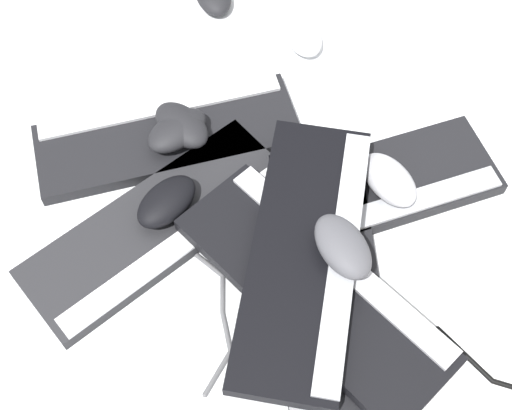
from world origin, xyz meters
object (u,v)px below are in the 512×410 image
object	(u,v)px
keyboard_3	(326,277)
mouse_4	(182,125)
keyboard_2	(159,226)
mouse_6	(343,246)
mouse_2	(177,131)
mouse_5	(389,180)
keyboard_1	(168,135)
keyboard_5	(306,252)
mouse_3	(302,35)
keyboard_4	(314,288)
keyboard_0	(363,190)
mouse_0	(167,202)

from	to	relation	value
keyboard_3	mouse_4	bearing A→B (deg)	108.58
keyboard_2	mouse_6	world-z (taller)	mouse_6
mouse_2	mouse_5	bearing A→B (deg)	122.77
mouse_2	keyboard_1	bearing A→B (deg)	-81.60
keyboard_5	mouse_3	world-z (taller)	keyboard_5
keyboard_4	mouse_6	world-z (taller)	mouse_6
keyboard_4	keyboard_5	distance (m)	0.05
keyboard_2	mouse_6	xyz separation A→B (m)	(0.22, -0.18, 0.10)
keyboard_1	keyboard_3	distance (m)	0.37
keyboard_1	mouse_2	distance (m)	0.05
mouse_2	mouse_6	xyz separation A→B (m)	(0.14, -0.32, 0.06)
keyboard_0	keyboard_1	size ratio (longest dim) A/B	0.98
keyboard_0	mouse_4	distance (m)	0.31
keyboard_3	keyboard_5	xyz separation A→B (m)	(-0.03, 0.02, 0.06)
mouse_3	mouse_4	xyz separation A→B (m)	(-0.28, -0.13, 0.03)
keyboard_5	keyboard_0	bearing A→B (deg)	32.17
keyboard_1	keyboard_3	size ratio (longest dim) A/B	0.98
keyboard_0	keyboard_5	size ratio (longest dim) A/B	0.99
keyboard_2	keyboard_5	size ratio (longest dim) A/B	1.03
mouse_2	mouse_4	size ratio (longest dim) A/B	1.00
keyboard_0	keyboard_5	world-z (taller)	keyboard_5
mouse_0	mouse_4	world-z (taller)	same
keyboard_1	mouse_2	size ratio (longest dim) A/B	4.14
keyboard_2	keyboard_4	size ratio (longest dim) A/B	1.00
keyboard_5	mouse_2	size ratio (longest dim) A/B	4.10
keyboard_4	keyboard_2	bearing A→B (deg)	130.67
keyboard_0	mouse_4	size ratio (longest dim) A/B	4.08
keyboard_1	mouse_5	distance (m)	0.38
keyboard_2	mouse_3	xyz separation A→B (m)	(0.37, 0.28, 0.01)
keyboard_5	mouse_3	distance (m)	0.48
mouse_3	mouse_6	world-z (taller)	mouse_6
keyboard_2	mouse_3	distance (m)	0.47
keyboard_4	keyboard_5	world-z (taller)	keyboard_5
keyboard_4	mouse_6	bearing A→B (deg)	19.26
keyboard_0	keyboard_2	xyz separation A→B (m)	(-0.33, 0.06, 0.00)
keyboard_0	mouse_5	xyz separation A→B (m)	(0.03, -0.02, 0.04)
keyboard_1	keyboard_2	world-z (taller)	same
keyboard_5	mouse_5	world-z (taller)	keyboard_5
keyboard_1	mouse_0	size ratio (longest dim) A/B	4.14
keyboard_5	mouse_3	xyz separation A→B (m)	(0.20, 0.44, -0.05)
keyboard_0	keyboard_2	distance (m)	0.33
mouse_6	keyboard_0	bearing A→B (deg)	-46.01
keyboard_4	mouse_3	distance (m)	0.52
mouse_6	keyboard_3	bearing A→B (deg)	71.50
keyboard_4	keyboard_5	xyz separation A→B (m)	(0.00, 0.04, 0.03)
keyboard_1	keyboard_4	world-z (taller)	keyboard_4
mouse_0	mouse_6	size ratio (longest dim) A/B	1.00
mouse_2	keyboard_5	bearing A→B (deg)	89.05
keyboard_4	mouse_4	size ratio (longest dim) A/B	4.22
keyboard_3	keyboard_4	xyz separation A→B (m)	(-0.03, -0.02, 0.03)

